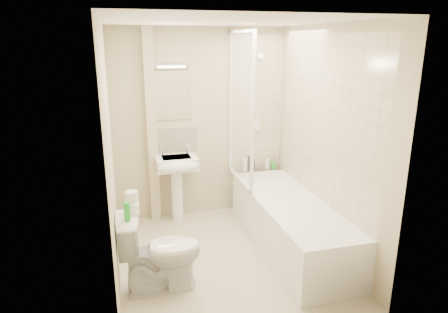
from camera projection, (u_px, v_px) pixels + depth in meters
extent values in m
plane|color=beige|center=(225.00, 257.00, 4.28)|extent=(2.50, 2.50, 0.00)
cube|color=beige|center=(200.00, 124.00, 5.10)|extent=(2.20, 0.02, 2.40)
cube|color=beige|center=(110.00, 157.00, 3.67)|extent=(0.02, 2.50, 2.40)
cube|color=beige|center=(326.00, 142.00, 4.21)|extent=(0.02, 2.50, 2.40)
cube|color=white|center=(226.00, 21.00, 3.60)|extent=(2.20, 2.50, 0.02)
cube|color=beige|center=(256.00, 105.00, 5.21)|extent=(0.70, 0.01, 1.75)
cube|color=beige|center=(324.00, 120.00, 4.19)|extent=(0.01, 2.10, 1.75)
cube|color=beige|center=(152.00, 128.00, 4.89)|extent=(0.12, 0.12, 2.40)
cube|color=beige|center=(173.00, 139.00, 5.05)|extent=(0.60, 0.02, 0.30)
cube|color=white|center=(172.00, 96.00, 4.90)|extent=(0.46, 0.01, 0.60)
cube|color=silver|center=(171.00, 65.00, 4.77)|extent=(0.42, 0.07, 0.07)
cube|color=white|center=(290.00, 224.00, 4.43)|extent=(0.70, 2.10, 0.55)
cube|color=white|center=(291.00, 205.00, 4.36)|extent=(0.56, 1.96, 0.05)
cube|color=white|center=(241.00, 109.00, 4.71)|extent=(0.01, 0.90, 1.80)
cube|color=white|center=(231.00, 104.00, 5.11)|extent=(0.04, 0.04, 1.80)
cube|color=white|center=(253.00, 116.00, 4.29)|extent=(0.04, 0.04, 1.80)
cube|color=white|center=(241.00, 31.00, 4.46)|extent=(0.04, 0.90, 0.04)
cube|color=white|center=(240.00, 179.00, 4.96)|extent=(0.04, 0.90, 0.03)
cylinder|color=white|center=(257.00, 95.00, 5.15)|extent=(0.02, 0.02, 0.90)
cylinder|color=white|center=(256.00, 129.00, 5.28)|extent=(0.05, 0.05, 0.02)
cylinder|color=white|center=(258.00, 60.00, 5.03)|extent=(0.05, 0.05, 0.02)
cylinder|color=white|center=(260.00, 57.00, 4.96)|extent=(0.08, 0.11, 0.11)
cube|color=white|center=(256.00, 124.00, 5.26)|extent=(0.10, 0.05, 0.14)
cylinder|color=white|center=(256.00, 92.00, 5.11)|extent=(0.01, 0.13, 0.84)
cylinder|color=white|center=(177.00, 195.00, 5.10)|extent=(0.14, 0.14, 0.68)
cube|color=white|center=(176.00, 163.00, 4.95)|extent=(0.50, 0.39, 0.15)
ellipsoid|color=white|center=(178.00, 167.00, 4.79)|extent=(0.50, 0.21, 0.15)
cube|color=silver|center=(176.00, 158.00, 4.93)|extent=(0.35, 0.25, 0.04)
cylinder|color=white|center=(162.00, 152.00, 4.97)|extent=(0.03, 0.03, 0.10)
cylinder|color=white|center=(188.00, 150.00, 5.05)|extent=(0.03, 0.03, 0.10)
sphere|color=white|center=(161.00, 148.00, 4.96)|extent=(0.04, 0.04, 0.04)
sphere|color=white|center=(188.00, 146.00, 5.04)|extent=(0.04, 0.04, 0.04)
cylinder|color=white|center=(245.00, 165.00, 5.32)|extent=(0.06, 0.06, 0.17)
cylinder|color=black|center=(250.00, 163.00, 5.33)|extent=(0.05, 0.05, 0.20)
cylinder|color=#141354|center=(253.00, 166.00, 5.35)|extent=(0.05, 0.05, 0.13)
cylinder|color=white|center=(267.00, 164.00, 5.40)|extent=(0.05, 0.05, 0.15)
cylinder|color=green|center=(273.00, 165.00, 5.43)|extent=(0.07, 0.07, 0.10)
imported|color=white|center=(160.00, 251.00, 3.65)|extent=(0.44, 0.75, 0.75)
cylinder|color=white|center=(133.00, 209.00, 3.53)|extent=(0.10, 0.10, 0.10)
cylinder|color=white|center=(132.00, 197.00, 3.52)|extent=(0.11, 0.11, 0.10)
cylinder|color=green|center=(127.00, 212.00, 3.37)|extent=(0.05, 0.05, 0.17)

